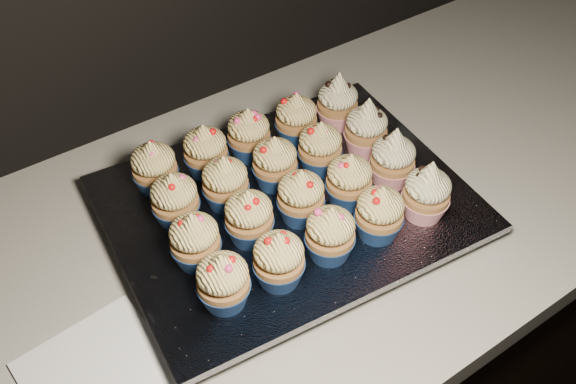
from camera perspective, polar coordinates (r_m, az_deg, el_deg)
name	(u,v)px	position (r m, az deg, el deg)	size (l,w,h in m)	color
cabinet	(328,352)	(1.32, 3.58, -13.99)	(2.40, 0.60, 0.86)	black
worktop	(341,193)	(0.97, 4.76, -0.06)	(2.44, 0.64, 0.04)	beige
napkin	(99,373)	(0.79, -16.45, -15.22)	(0.15, 0.15, 0.00)	white
baking_tray	(288,212)	(0.89, 0.00, -1.77)	(0.44, 0.33, 0.02)	black
foil_lining	(288,203)	(0.88, 0.00, -1.01)	(0.47, 0.37, 0.01)	silver
cupcake_0	(223,281)	(0.74, -5.78, -7.90)	(0.06, 0.06, 0.08)	navy
cupcake_1	(279,259)	(0.76, -0.82, -6.01)	(0.06, 0.06, 0.08)	navy
cupcake_2	(330,234)	(0.79, 3.77, -3.71)	(0.06, 0.06, 0.08)	navy
cupcake_3	(379,213)	(0.82, 8.14, -1.88)	(0.06, 0.06, 0.08)	navy
cupcake_4	(427,193)	(0.85, 12.23, -0.04)	(0.06, 0.06, 0.10)	red
cupcake_5	(195,240)	(0.79, -8.27, -4.27)	(0.06, 0.06, 0.08)	navy
cupcake_6	(249,217)	(0.81, -3.48, -2.25)	(0.06, 0.06, 0.08)	navy
cupcake_7	(301,197)	(0.83, 1.15, -0.42)	(0.06, 0.06, 0.08)	navy
cupcake_8	(349,180)	(0.85, 5.45, 1.03)	(0.06, 0.06, 0.08)	navy
cupcake_9	(393,159)	(0.89, 9.29, 2.92)	(0.06, 0.06, 0.10)	red
cupcake_10	(175,200)	(0.84, -10.02, -0.69)	(0.06, 0.06, 0.08)	navy
cupcake_11	(225,183)	(0.85, -5.58, 0.82)	(0.06, 0.06, 0.08)	navy
cupcake_12	(275,163)	(0.88, -1.17, 2.62)	(0.06, 0.06, 0.08)	navy
cupcake_13	(320,148)	(0.90, 2.87, 3.94)	(0.06, 0.06, 0.08)	navy
cupcake_14	(366,129)	(0.94, 6.96, 5.61)	(0.06, 0.06, 0.10)	red
cupcake_15	(154,167)	(0.89, -11.79, 2.15)	(0.06, 0.06, 0.08)	navy
cupcake_16	(206,151)	(0.90, -7.34, 3.63)	(0.06, 0.06, 0.08)	navy
cupcake_17	(249,134)	(0.92, -3.50, 5.13)	(0.06, 0.06, 0.08)	navy
cupcake_18	(296,119)	(0.95, 0.73, 6.51)	(0.06, 0.06, 0.08)	navy
cupcake_19	(338,102)	(0.98, 4.43, 7.94)	(0.06, 0.06, 0.10)	red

